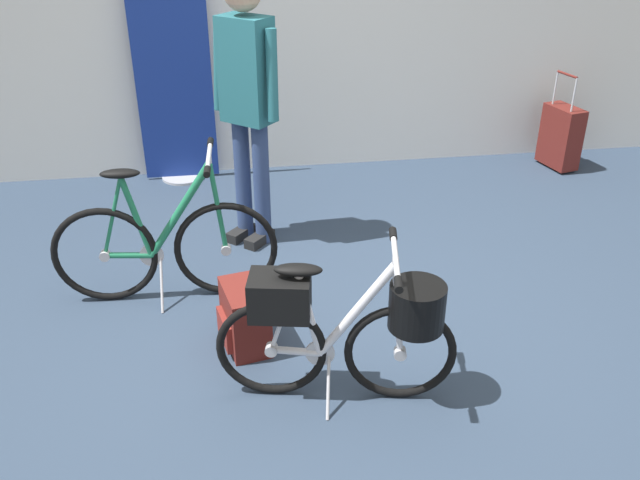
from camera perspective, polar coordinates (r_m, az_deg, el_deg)
The scene contains 8 objects.
ground_plane at distance 3.74m, azimuth 0.54°, elevation -8.71°, with size 8.09×8.09×0.00m, color #2D3D51.
back_wall at distance 5.67m, azimuth -3.79°, elevation 19.55°, with size 8.09×0.10×2.78m, color white.
floor_banner_stand at distance 5.65m, azimuth -12.08°, elevation 11.43°, with size 0.60×0.36×1.51m.
folding_bike_foreground at distance 3.15m, azimuth 2.22°, elevation -7.08°, with size 1.13×0.53×0.81m.
display_bike_left at distance 4.05m, azimuth -12.95°, elevation -0.50°, with size 1.31×0.53×0.92m.
visitor_near_wall at distance 4.41m, azimuth -6.14°, elevation 12.03°, with size 0.42×0.39×1.77m.
rolling_suitcase at distance 6.23m, azimuth 19.66°, elevation 8.25°, with size 0.26×0.39×0.83m.
backpack_on_floor at distance 3.65m, azimuth -6.39°, elevation -6.52°, with size 0.29×0.37×0.36m.
Camera 1 is at (-0.47, -2.95, 2.25)m, focal length 37.91 mm.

